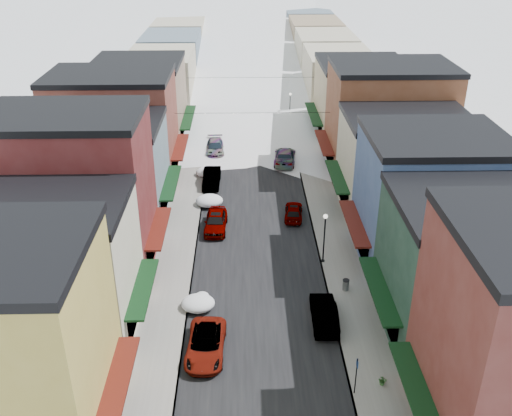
{
  "coord_description": "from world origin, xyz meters",
  "views": [
    {
      "loc": [
        -1.02,
        -18.03,
        24.41
      ],
      "look_at": [
        0.0,
        25.0,
        2.56
      ],
      "focal_mm": 40.0,
      "sensor_mm": 36.0,
      "label": 1
    }
  ],
  "objects_px": {
    "car_white_suv": "(206,344)",
    "trash_can": "(346,285)",
    "streetlamp_near": "(325,232)",
    "car_green_sedan": "(324,313)",
    "car_silver_sedan": "(216,221)",
    "car_dark_hatch": "(212,178)"
  },
  "relations": [
    {
      "from": "car_green_sedan",
      "to": "trash_can",
      "type": "height_order",
      "value": "car_green_sedan"
    },
    {
      "from": "car_silver_sedan",
      "to": "car_dark_hatch",
      "type": "height_order",
      "value": "car_silver_sedan"
    },
    {
      "from": "car_white_suv",
      "to": "trash_can",
      "type": "height_order",
      "value": "car_white_suv"
    },
    {
      "from": "car_silver_sedan",
      "to": "car_white_suv",
      "type": "bearing_deg",
      "value": -87.63
    },
    {
      "from": "car_dark_hatch",
      "to": "car_green_sedan",
      "type": "bearing_deg",
      "value": -68.07
    },
    {
      "from": "car_white_suv",
      "to": "streetlamp_near",
      "type": "relative_size",
      "value": 1.2
    },
    {
      "from": "car_silver_sedan",
      "to": "trash_can",
      "type": "bearing_deg",
      "value": -42.01
    },
    {
      "from": "trash_can",
      "to": "car_green_sedan",
      "type": "bearing_deg",
      "value": -120.01
    },
    {
      "from": "car_white_suv",
      "to": "trash_can",
      "type": "bearing_deg",
      "value": 35.58
    },
    {
      "from": "car_silver_sedan",
      "to": "streetlamp_near",
      "type": "xyz_separation_m",
      "value": [
        8.7,
        -5.72,
        2.0
      ]
    },
    {
      "from": "car_green_sedan",
      "to": "streetlamp_near",
      "type": "xyz_separation_m",
      "value": [
        0.9,
        7.49,
        2.03
      ]
    },
    {
      "from": "car_silver_sedan",
      "to": "car_dark_hatch",
      "type": "xyz_separation_m",
      "value": [
        -0.8,
        9.45,
        -0.02
      ]
    },
    {
      "from": "car_white_suv",
      "to": "streetlamp_near",
      "type": "height_order",
      "value": "streetlamp_near"
    },
    {
      "from": "car_dark_hatch",
      "to": "car_green_sedan",
      "type": "distance_m",
      "value": 24.23
    },
    {
      "from": "trash_can",
      "to": "streetlamp_near",
      "type": "distance_m",
      "value": 4.65
    },
    {
      "from": "car_green_sedan",
      "to": "streetlamp_near",
      "type": "distance_m",
      "value": 7.81
    },
    {
      "from": "car_white_suv",
      "to": "car_silver_sedan",
      "type": "distance_m",
      "value": 16.08
    },
    {
      "from": "car_white_suv",
      "to": "trash_can",
      "type": "relative_size",
      "value": 5.94
    },
    {
      "from": "streetlamp_near",
      "to": "car_white_suv",
      "type": "bearing_deg",
      "value": -130.02
    },
    {
      "from": "car_white_suv",
      "to": "streetlamp_near",
      "type": "bearing_deg",
      "value": 52.42
    },
    {
      "from": "car_silver_sedan",
      "to": "car_green_sedan",
      "type": "height_order",
      "value": "car_silver_sedan"
    },
    {
      "from": "car_white_suv",
      "to": "car_silver_sedan",
      "type": "xyz_separation_m",
      "value": [
        0.0,
        16.08,
        0.1
      ]
    }
  ]
}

